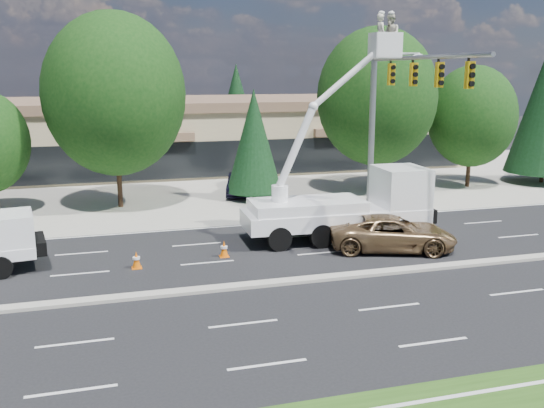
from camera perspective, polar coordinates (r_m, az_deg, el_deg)
name	(u,v)px	position (r m, az deg, el deg)	size (l,w,h in m)	color
ground	(223,289)	(22.13, -4.64, -8.00)	(140.00, 140.00, 0.00)	black
concrete_apron	(164,188)	(41.29, -10.15, 1.45)	(140.00, 22.00, 0.01)	#9C9B8E
road_median	(223,288)	(22.11, -4.64, -7.85)	(120.00, 0.55, 0.12)	#9C9B8E
strip_mall	(149,132)	(50.73, -11.46, 6.63)	(50.40, 15.40, 5.50)	tan
tree_front_d	(115,94)	(35.40, -14.59, 9.95)	(7.92, 7.92, 10.99)	#332114
tree_front_e	(254,141)	(36.72, -1.71, 5.97)	(3.40, 3.40, 6.70)	#332114
tree_front_f	(377,97)	(39.26, 9.83, 9.92)	(7.55, 7.55, 10.48)	#332114
tree_front_g	(472,116)	(42.83, 18.31, 7.83)	(5.86, 5.86, 8.14)	#332114
tree_back_b	(96,85)	(62.38, -16.27, 10.70)	(6.05, 6.05, 11.93)	#332114
tree_back_c	(236,102)	(63.99, -3.37, 9.54)	(4.31, 4.31, 8.49)	#332114
tree_back_d	(344,97)	(67.62, 6.75, 9.97)	(4.69, 4.69, 9.24)	#332114
signal_mast	(392,105)	(30.83, 11.24, 9.10)	(2.76, 10.16, 9.00)	gray
bucket_truck	(352,193)	(28.34, 7.50, 1.02)	(8.69, 3.02, 10.30)	white
traffic_cone_b	(136,260)	(24.81, -12.64, -5.16)	(0.40, 0.40, 0.70)	#E36007
traffic_cone_c	(224,249)	(25.77, -4.53, -4.24)	(0.40, 0.40, 0.70)	#E36007
minivan	(393,233)	(27.06, 11.30, -2.71)	(2.52, 5.47, 1.52)	olive
parked_car_east	(240,184)	(38.45, -3.02, 1.85)	(1.44, 4.13, 1.36)	black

